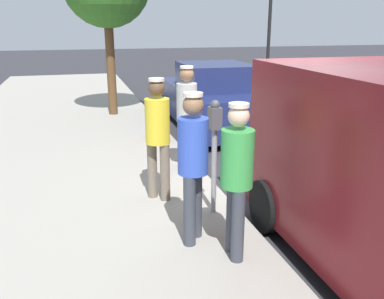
# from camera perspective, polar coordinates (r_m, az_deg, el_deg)

# --- Properties ---
(ground_plane) EXTENTS (80.00, 80.00, 0.00)m
(ground_plane) POSITION_cam_1_polar(r_m,az_deg,el_deg) (6.86, 11.59, -5.43)
(ground_plane) COLOR #2D2D33
(sidewalk_slab) EXTENTS (5.00, 32.00, 0.15)m
(sidewalk_slab) POSITION_cam_1_polar(r_m,az_deg,el_deg) (6.15, -19.14, -8.01)
(sidewalk_slab) COLOR #9E998E
(sidewalk_slab) RESTS_ON ground
(parking_meter_near) EXTENTS (0.14, 0.18, 1.52)m
(parking_meter_near) POSITION_cam_1_polar(r_m,az_deg,el_deg) (5.27, 3.14, 1.62)
(parking_meter_near) COLOR gray
(parking_meter_near) RESTS_ON sidewalk_slab
(pedestrian_in_green) EXTENTS (0.34, 0.36, 1.69)m
(pedestrian_in_green) POSITION_cam_1_polar(r_m,az_deg,el_deg) (4.27, 6.22, -3.14)
(pedestrian_in_green) COLOR #383D47
(pedestrian_in_green) RESTS_ON sidewalk_slab
(pedestrian_in_yellow) EXTENTS (0.34, 0.34, 1.74)m
(pedestrian_in_yellow) POSITION_cam_1_polar(r_m,az_deg,el_deg) (5.72, -4.78, 2.49)
(pedestrian_in_yellow) COLOR #726656
(pedestrian_in_yellow) RESTS_ON sidewalk_slab
(pedestrian_in_gray) EXTENTS (0.34, 0.36, 1.78)m
(pedestrian_in_gray) POSITION_cam_1_polar(r_m,az_deg,el_deg) (6.90, -0.73, 5.30)
(pedestrian_in_gray) COLOR #383D47
(pedestrian_in_gray) RESTS_ON sidewalk_slab
(pedestrian_in_blue) EXTENTS (0.34, 0.34, 1.74)m
(pedestrian_in_blue) POSITION_cam_1_polar(r_m,az_deg,el_deg) (4.54, 0.13, -1.32)
(pedestrian_in_blue) COLOR #383D47
(pedestrian_in_blue) RESTS_ON sidewalk_slab
(parked_sedan_behind) EXTENTS (2.02, 4.43, 1.65)m
(parked_sedan_behind) POSITION_cam_1_polar(r_m,az_deg,el_deg) (10.53, 2.94, 7.01)
(parked_sedan_behind) COLOR navy
(parked_sedan_behind) RESTS_ON ground
(traffic_light_corner) EXTENTS (2.48, 0.42, 5.20)m
(traffic_light_corner) POSITION_cam_1_polar(r_m,az_deg,el_deg) (20.79, 13.04, 19.21)
(traffic_light_corner) COLOR black
(traffic_light_corner) RESTS_ON ground
(fire_hydrant) EXTENTS (0.24, 0.24, 0.86)m
(fire_hydrant) POSITION_cam_1_polar(r_m,az_deg,el_deg) (8.71, -5.09, 3.63)
(fire_hydrant) COLOR red
(fire_hydrant) RESTS_ON sidewalk_slab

